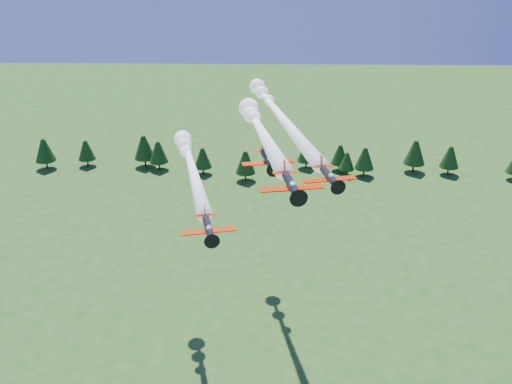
{
  "coord_description": "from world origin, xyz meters",
  "views": [
    {
      "loc": [
        -0.77,
        -78.48,
        78.89
      ],
      "look_at": [
        -2.64,
        0.0,
        43.21
      ],
      "focal_mm": 40.0,
      "sensor_mm": 36.0,
      "label": 1
    }
  ],
  "objects_px": {
    "plane_left": "(191,165)",
    "plane_right": "(279,114)",
    "plane_slot": "(268,160)",
    "plane_lead": "(260,129)"
  },
  "relations": [
    {
      "from": "plane_left",
      "to": "plane_right",
      "type": "height_order",
      "value": "plane_right"
    },
    {
      "from": "plane_lead",
      "to": "plane_left",
      "type": "distance_m",
      "value": 18.81
    },
    {
      "from": "plane_lead",
      "to": "plane_left",
      "type": "bearing_deg",
      "value": 136.23
    },
    {
      "from": "plane_left",
      "to": "plane_slot",
      "type": "bearing_deg",
      "value": -61.46
    },
    {
      "from": "plane_right",
      "to": "plane_lead",
      "type": "bearing_deg",
      "value": -111.69
    },
    {
      "from": "plane_right",
      "to": "plane_slot",
      "type": "bearing_deg",
      "value": -106.52
    },
    {
      "from": "plane_left",
      "to": "plane_right",
      "type": "relative_size",
      "value": 0.76
    },
    {
      "from": "plane_left",
      "to": "plane_slot",
      "type": "distance_m",
      "value": 23.49
    },
    {
      "from": "plane_right",
      "to": "plane_left",
      "type": "bearing_deg",
      "value": -156.13
    },
    {
      "from": "plane_slot",
      "to": "plane_lead",
      "type": "bearing_deg",
      "value": 87.24
    }
  ]
}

